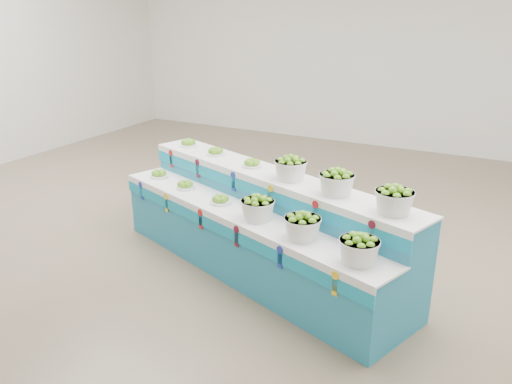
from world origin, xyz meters
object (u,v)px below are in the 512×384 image
at_px(display_stand, 256,225).
at_px(basket_lower_left, 258,208).
at_px(plate_upper_mid, 216,151).
at_px(basket_upper_right, 394,200).

distance_m(display_stand, basket_lower_left, 0.47).
bearing_deg(plate_upper_mid, basket_lower_left, -40.06).
distance_m(plate_upper_mid, basket_upper_right, 2.37).
bearing_deg(plate_upper_mid, basket_upper_right, -19.67).
bearing_deg(display_stand, basket_lower_left, -39.99).
distance_m(basket_lower_left, plate_upper_mid, 1.29).
bearing_deg(plate_upper_mid, display_stand, -33.09).
xyz_separation_m(basket_lower_left, plate_upper_mid, (-0.97, 0.81, 0.23)).
xyz_separation_m(basket_lower_left, basket_upper_right, (1.26, 0.02, 0.30)).
relative_size(display_stand, plate_upper_mid, 16.64).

